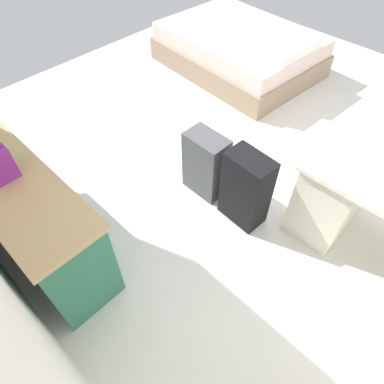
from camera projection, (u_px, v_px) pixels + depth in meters
The scene contains 5 objects.
ground_plane at pixel (251, 157), 3.40m from camera, with size 5.92×5.92×0.00m, color silver.
credenza at pixel (19, 205), 2.50m from camera, with size 1.80×0.48×0.78m.
bed at pixel (240, 50), 4.35m from camera, with size 1.99×1.53×0.58m.
suitcase_black at pixel (246, 189), 2.68m from camera, with size 0.36×0.22×0.66m, color black.
suitcase_spare_grey at pixel (206, 164), 2.91m from camera, with size 0.36×0.22×0.60m, color #4C4C51.
Camera 1 is at (-1.32, 2.20, 2.34)m, focal length 31.87 mm.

